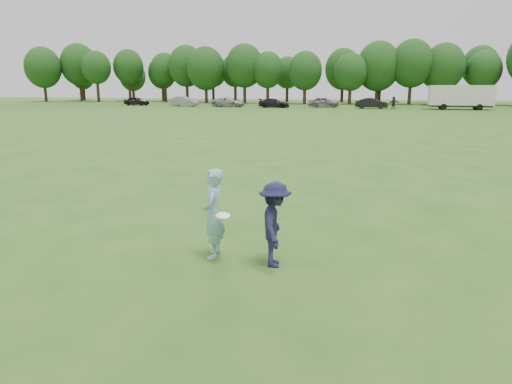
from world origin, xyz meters
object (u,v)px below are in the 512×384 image
player_far_d (394,103)px  car_c (228,102)px  defender (275,224)px  cargo_trailer (461,96)px  car_f (372,103)px  car_b (184,101)px  car_d (274,103)px  car_e (324,102)px  thrower (213,214)px  car_a (137,101)px

player_far_d → car_c: size_ratio=0.34×
defender → cargo_trailer: (13.49, 58.88, 0.99)m
player_far_d → car_c: (-23.93, 1.35, -0.16)m
defender → car_f: bearing=-11.9°
defender → car_b: (-26.24, 59.61, -0.03)m
car_d → car_f: car_f is taller
car_f → defender: bearing=-176.4°
car_e → cargo_trailer: size_ratio=0.49×
defender → car_c: size_ratio=0.31×
cargo_trailer → car_e: bearing=173.7°
car_c → defender: bearing=-156.0°
car_d → car_f: (13.82, 0.38, 0.08)m
car_d → car_f: size_ratio=1.01×
car_f → car_e: bearing=78.9°
defender → car_d: defender is taller
thrower → car_b: thrower is taller
defender → car_b: bearing=13.9°
car_a → cargo_trailer: size_ratio=0.45×
car_d → car_e: (6.99, 2.43, 0.10)m
thrower → defender: 1.23m
car_a → car_b: car_b is taller
thrower → car_e: 60.86m
thrower → cargo_trailer: 60.54m
car_c → cargo_trailer: cargo_trailer is taller
car_c → car_e: car_e is taller
thrower → car_e: size_ratio=0.39×
car_d → car_e: car_e is taller
player_far_d → car_d: bearing=144.1°
player_far_d → car_f: player_far_d is taller
car_c → car_f: bearing=-85.4°
thrower → car_f: size_ratio=0.39×
car_a → car_f: size_ratio=0.92×
thrower → car_c: (-17.77, 59.31, -0.16)m
player_far_d → car_e: (-9.71, 2.79, -0.11)m
thrower → defender: bearing=72.3°
player_far_d → thrower: bearing=-130.8°
player_far_d → cargo_trailer: bearing=-29.6°
player_far_d → car_f: size_ratio=0.39×
thrower → player_far_d: size_ratio=1.00×
car_a → cargo_trailer: (48.27, -1.67, 1.08)m
cargo_trailer → car_a: bearing=178.0°
player_far_d → car_a: (-39.72, 2.43, -0.17)m
car_b → cargo_trailer: size_ratio=0.51×
car_d → cargo_trailer: cargo_trailer is taller
car_b → car_e: 21.52m
car_a → car_e: size_ratio=0.92×
thrower → car_c: 61.92m
player_far_d → car_d: size_ratio=0.38×
car_a → car_d: size_ratio=0.90×
car_b → car_d: car_b is taller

